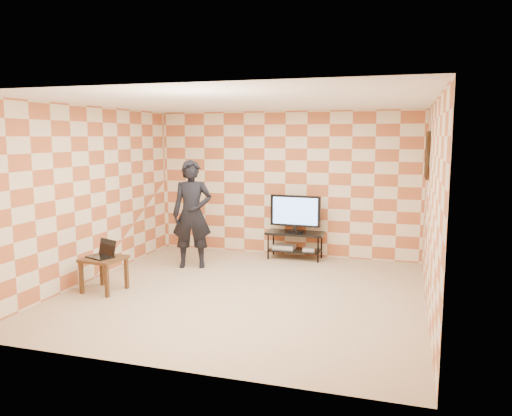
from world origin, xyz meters
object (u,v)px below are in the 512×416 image
at_px(tv_stand, 295,239).
at_px(tv, 295,212).
at_px(person, 192,214).
at_px(side_table, 104,263).

height_order(tv_stand, tv, tv).
bearing_deg(tv, person, -145.70).
relative_size(tv, side_table, 1.61).
bearing_deg(person, side_table, -129.97).
relative_size(side_table, person, 0.31).
bearing_deg(person, tv, 16.50).
distance_m(tv_stand, person, 1.97).
relative_size(tv_stand, tv, 1.12).
height_order(tv, person, person).
height_order(tv, side_table, tv).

